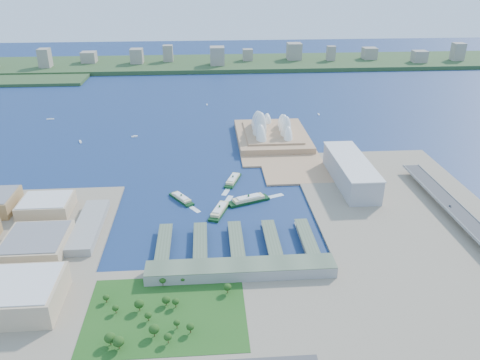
{
  "coord_description": "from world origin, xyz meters",
  "views": [
    {
      "loc": [
        -16.2,
        -539.34,
        303.46
      ],
      "look_at": [
        29.15,
        67.77,
        18.0
      ],
      "focal_mm": 35.0,
      "sensor_mm": 36.0,
      "label": 1
    }
  ],
  "objects": [
    {
      "name": "boat_b",
      "position": [
        -153.89,
        313.28,
        1.54
      ],
      "size": [
        12.08,
        8.09,
        3.08
      ],
      "primitive_type": null,
      "rotation": [
        0.0,
        0.0,
        1.97
      ],
      "color": "white",
      "rests_on": "ground"
    },
    {
      "name": "toaster_building",
      "position": [
        195.0,
        80.0,
        20.5
      ],
      "size": [
        45.0,
        155.0,
        35.0
      ],
      "primitive_type": "cube",
      "color": "#939399",
      "rests_on": "east_land"
    },
    {
      "name": "park",
      "position": [
        -60.0,
        -190.0,
        11.0
      ],
      "size": [
        150.0,
        110.0,
        16.0
      ],
      "primitive_type": null,
      "color": "#194714",
      "rests_on": "south_land"
    },
    {
      "name": "east_land",
      "position": [
        240.0,
        -50.0,
        1.5
      ],
      "size": [
        240.0,
        500.0,
        3.0
      ],
      "primitive_type": "cube",
      "color": "gray",
      "rests_on": "ground"
    },
    {
      "name": "ground",
      "position": [
        0.0,
        0.0,
        0.0
      ],
      "size": [
        3000.0,
        3000.0,
        0.0
      ],
      "primitive_type": "plane",
      "color": "#101C4C",
      "rests_on": "ground"
    },
    {
      "name": "south_land",
      "position": [
        0.0,
        -210.0,
        1.5
      ],
      "size": [
        720.0,
        180.0,
        3.0
      ],
      "primitive_type": "cube",
      "color": "gray",
      "rests_on": "ground"
    },
    {
      "name": "far_skyline",
      "position": [
        0.0,
        960.0,
        39.5
      ],
      "size": [
        1900.0,
        140.0,
        55.0
      ],
      "primitive_type": null,
      "color": "gray",
      "rests_on": "far_shore"
    },
    {
      "name": "ferry_b",
      "position": [
        20.89,
        101.34,
        4.93
      ],
      "size": [
        29.89,
        53.57,
        9.86
      ],
      "primitive_type": null,
      "rotation": [
        0.0,
        0.0,
        -0.34
      ],
      "color": "#0D3414",
      "rests_on": "ground"
    },
    {
      "name": "ferry_wharves",
      "position": [
        14.0,
        -75.0,
        4.65
      ],
      "size": [
        184.0,
        90.0,
        9.3
      ],
      "primitive_type": null,
      "color": "#4A5B44",
      "rests_on": "ground"
    },
    {
      "name": "boat_d",
      "position": [
        -345.75,
        436.76,
        1.27
      ],
      "size": [
        15.32,
        5.2,
        2.54
      ],
      "primitive_type": null,
      "rotation": [
        0.0,
        0.0,
        1.7
      ],
      "color": "white",
      "rests_on": "ground"
    },
    {
      "name": "boat_a",
      "position": [
        -250.31,
        292.46,
        1.38
      ],
      "size": [
        7.97,
        14.66,
        2.75
      ],
      "primitive_type": null,
      "rotation": [
        0.0,
        0.0,
        0.33
      ],
      "color": "white",
      "rests_on": "ground"
    },
    {
      "name": "boat_c",
      "position": [
        228.24,
        428.3,
        1.24
      ],
      "size": [
        3.78,
        11.21,
        2.49
      ],
      "primitive_type": null,
      "rotation": [
        0.0,
        0.0,
        3.09
      ],
      "color": "white",
      "rests_on": "ground"
    },
    {
      "name": "peninsula",
      "position": [
        107.5,
        260.0,
        1.5
      ],
      "size": [
        135.0,
        220.0,
        3.0
      ],
      "primitive_type": "cube",
      "color": "tan",
      "rests_on": "ground"
    },
    {
      "name": "opera_house",
      "position": [
        105.0,
        280.0,
        32.0
      ],
      "size": [
        134.0,
        180.0,
        58.0
      ],
      "primitive_type": null,
      "color": "white",
      "rests_on": "peninsula"
    },
    {
      "name": "ferry_c",
      "position": [
        -2.67,
        6.59,
        5.2
      ],
      "size": [
        32.43,
        56.42,
        10.4
      ],
      "primitive_type": null,
      "rotation": [
        0.0,
        0.0,
        2.78
      ],
      "color": "#0D3414",
      "rests_on": "ground"
    },
    {
      "name": "expressway",
      "position": [
        300.0,
        -60.0,
        8.93
      ],
      "size": [
        26.0,
        340.0,
        11.85
      ],
      "primitive_type": null,
      "color": "gray",
      "rests_on": "east_land"
    },
    {
      "name": "boat_e",
      "position": [
        -14.07,
        521.95,
        1.18
      ],
      "size": [
        3.15,
        9.67,
        2.37
      ],
      "primitive_type": null,
      "rotation": [
        0.0,
        0.0,
        -0.01
      ],
      "color": "white",
      "rests_on": "ground"
    },
    {
      "name": "terminal_building",
      "position": [
        15.0,
        -135.0,
        9.0
      ],
      "size": [
        200.0,
        28.0,
        12.0
      ],
      "primitive_type": "cube",
      "color": "gray",
      "rests_on": "south_land"
    },
    {
      "name": "west_buildings",
      "position": [
        -250.0,
        -70.0,
        16.5
      ],
      "size": [
        200.0,
        280.0,
        27.0
      ],
      "primitive_type": null,
      "color": "#94754A",
      "rests_on": "west_land"
    },
    {
      "name": "ferry_d",
      "position": [
        38.44,
        33.44,
        5.62
      ],
      "size": [
        60.93,
        35.64,
        11.25
      ],
      "primitive_type": null,
      "rotation": [
        0.0,
        0.0,
        1.94
      ],
      "color": "#0D3414",
      "rests_on": "ground"
    },
    {
      "name": "far_shore",
      "position": [
        0.0,
        980.0,
        6.0
      ],
      "size": [
        2200.0,
        260.0,
        12.0
      ],
      "primitive_type": "cube",
      "color": "#2D4926",
      "rests_on": "ground"
    },
    {
      "name": "car_c",
      "position": [
        296.0,
        -26.87,
        15.53
      ],
      "size": [
        1.91,
        4.69,
        1.36
      ],
      "primitive_type": "imported",
      "color": "slate",
      "rests_on": "expressway"
    },
    {
      "name": "ferry_a",
      "position": [
        -54.75,
        45.75,
        4.58
      ],
      "size": [
        37.25,
        47.13,
        9.17
      ],
      "primitive_type": null,
      "rotation": [
        0.0,
        0.0,
        0.59
      ],
      "color": "#0D3414",
      "rests_on": "ground"
    }
  ]
}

